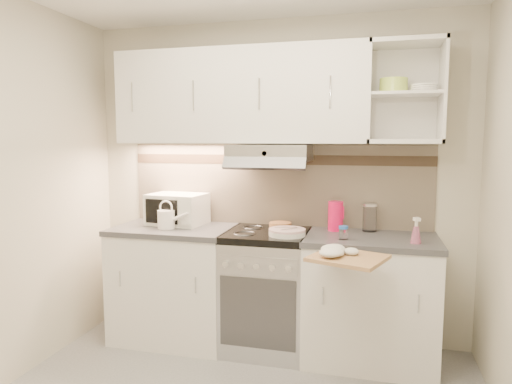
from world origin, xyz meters
TOP-DOWN VIEW (x-y plane):
  - room_shell at (0.00, 0.37)m, footprint 3.04×2.84m
  - base_cabinet_left at (-0.75, 1.10)m, footprint 0.90×0.60m
  - worktop_left at (-0.75, 1.10)m, footprint 0.92×0.62m
  - base_cabinet_right at (0.75, 1.10)m, footprint 0.90×0.60m
  - worktop_right at (0.75, 1.10)m, footprint 0.92×0.62m
  - electric_range at (0.00, 1.10)m, footprint 0.60×0.60m
  - microwave at (-0.77, 1.22)m, footprint 0.47×0.37m
  - watering_can at (-0.77, 1.02)m, footprint 0.26×0.13m
  - plate_stack at (0.17, 0.99)m, footprint 0.26×0.26m
  - bread_loaf at (0.07, 1.26)m, footprint 0.17×0.17m
  - pink_pitcher at (0.49, 1.26)m, footprint 0.12×0.11m
  - glass_jar at (0.74, 1.30)m, footprint 0.11×0.11m
  - spice_jar at (0.56, 0.96)m, footprint 0.06×0.06m
  - spray_bottle at (1.03, 0.96)m, footprint 0.07×0.07m
  - cutting_board at (0.62, 0.58)m, footprint 0.51×0.49m
  - dish_towel at (0.59, 0.58)m, footprint 0.31×0.29m

SIDE VIEW (x-z plane):
  - base_cabinet_left at x=-0.75m, z-range 0.00..0.86m
  - base_cabinet_right at x=0.75m, z-range 0.00..0.86m
  - electric_range at x=0.00m, z-range 0.00..0.90m
  - cutting_board at x=0.62m, z-range 0.86..0.88m
  - worktop_left at x=-0.75m, z-range 0.86..0.90m
  - worktop_right at x=0.75m, z-range 0.86..0.90m
  - dish_towel at x=0.59m, z-range 0.88..0.95m
  - bread_loaf at x=0.07m, z-range 0.90..0.94m
  - plate_stack at x=0.17m, z-range 0.90..0.95m
  - spice_jar at x=0.56m, z-range 0.90..0.99m
  - spray_bottle at x=1.03m, z-range 0.88..1.06m
  - watering_can at x=-0.77m, z-range 0.87..1.09m
  - glass_jar at x=0.74m, z-range 0.90..1.11m
  - pink_pitcher at x=0.49m, z-range 0.90..1.12m
  - microwave at x=-0.77m, z-range 0.90..1.15m
  - room_shell at x=0.00m, z-range 0.37..2.89m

